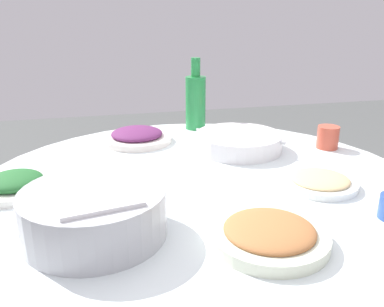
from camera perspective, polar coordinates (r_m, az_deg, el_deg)
The scene contains 9 objects.
round_dining_table at distance 1.13m, azimuth 1.12°, elevation -9.40°, with size 1.22×1.22×0.77m.
rice_bowl at distance 0.84m, azimuth -13.58°, elevation -8.01°, with size 0.29×0.29×0.11m.
soup_bowl at distance 1.34m, azimuth 6.57°, elevation 1.58°, with size 0.28×0.28×0.06m.
dish_noodles at distance 1.11m, azimuth 17.54°, elevation -3.75°, with size 0.19×0.19×0.03m.
dish_eggplant at distance 1.43m, azimuth -7.75°, elevation 2.43°, with size 0.24×0.24×0.05m.
dish_tofu_braise at distance 0.82m, azimuth 10.82°, elevation -11.08°, with size 0.24×0.24×0.05m.
dish_greens at distance 1.12m, azimuth -23.64°, elevation -4.00°, with size 0.20×0.20×0.05m.
green_bottle at distance 1.56m, azimuth 0.51°, elevation 7.44°, with size 0.08×0.08×0.27m.
tea_cup_far at distance 1.42m, azimuth 18.57°, elevation 2.19°, with size 0.07×0.07×0.07m, color #C84E39.
Camera 1 is at (0.96, -0.25, 1.20)m, focal length 37.90 mm.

